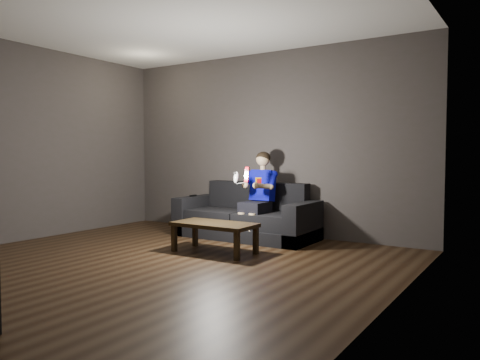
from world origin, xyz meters
The scene contains 11 objects.
floor centered at (0.00, 0.00, 0.00)m, with size 5.00×5.00×0.00m, color black.
back_wall centered at (0.00, 2.50, 1.35)m, with size 5.00×0.04×2.70m, color #3D3934.
left_wall centered at (-2.50, 0.00, 1.35)m, with size 0.04×5.00×2.70m, color #3D3934.
right_wall centered at (2.50, 0.00, 1.35)m, with size 0.04×5.00×2.70m, color #3D3934.
ceiling centered at (0.00, 0.00, 2.70)m, with size 5.00×5.00×0.02m, color silver.
sofa centered at (-0.04, 2.02, 0.25)m, with size 2.02×0.87×0.78m.
child centered at (0.19, 1.97, 0.70)m, with size 0.48×0.59×1.18m.
wii_remote_red centered at (0.28, 1.52, 0.92)m, with size 0.06×0.08×0.20m.
nunchuk_white centered at (0.11, 1.52, 0.89)m, with size 0.07×0.10×0.16m.
wii_remote_black centered at (-0.95, 1.94, 0.56)m, with size 0.03×0.14×0.03m.
coffee_table centered at (0.19, 0.92, 0.32)m, with size 1.01×0.51×0.37m.
Camera 1 is at (3.47, -3.61, 1.18)m, focal length 35.00 mm.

